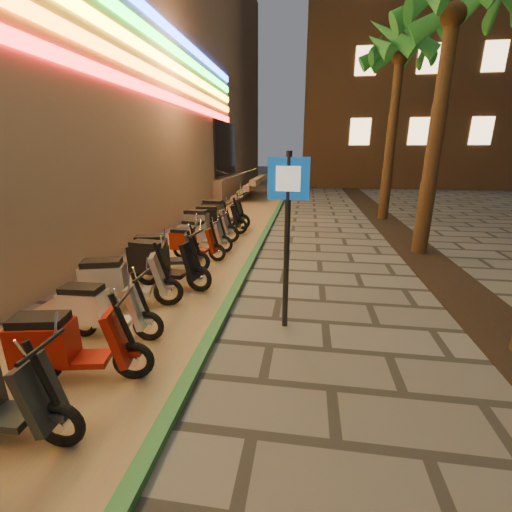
% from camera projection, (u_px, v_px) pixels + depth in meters
% --- Properties ---
extents(ground, '(120.00, 120.00, 0.00)m').
position_uv_depth(ground, '(252.00, 434.00, 3.44)').
color(ground, '#474442').
rests_on(ground, ground).
extents(parking_strip, '(3.40, 60.00, 0.01)m').
position_uv_depth(parking_strip, '(226.00, 224.00, 13.25)').
color(parking_strip, '#8C7251').
rests_on(parking_strip, ground).
extents(green_curb, '(0.18, 60.00, 0.10)m').
position_uv_depth(green_curb, '(270.00, 224.00, 13.00)').
color(green_curb, '#266533').
rests_on(green_curb, ground).
extents(planting_strip, '(1.20, 40.00, 0.02)m').
position_uv_depth(planting_strip, '(446.00, 277.00, 7.65)').
color(planting_strip, black).
rests_on(planting_strip, ground).
extents(apartment_block, '(18.00, 16.06, 25.00)m').
position_uv_depth(apartment_block, '(417.00, 29.00, 28.71)').
color(apartment_block, brown).
rests_on(apartment_block, ground).
extents(palm_c, '(2.97, 3.02, 6.91)m').
position_uv_depth(palm_c, '(454.00, 14.00, 7.85)').
color(palm_c, '#472D19').
rests_on(palm_c, ground).
extents(palm_d, '(2.97, 3.02, 7.16)m').
position_uv_depth(palm_d, '(400.00, 59.00, 12.51)').
color(palm_d, '#472D19').
rests_on(palm_d, ground).
extents(pedestrian_sign, '(0.60, 0.11, 2.73)m').
position_uv_depth(pedestrian_sign, '(287.00, 219.00, 5.05)').
color(pedestrian_sign, black).
rests_on(pedestrian_sign, ground).
extents(scooter_4, '(1.65, 0.73, 1.16)m').
position_uv_depth(scooter_4, '(66.00, 345.00, 4.10)').
color(scooter_4, black).
rests_on(scooter_4, ground).
extents(scooter_5, '(1.54, 0.54, 1.09)m').
position_uv_depth(scooter_5, '(100.00, 309.00, 5.08)').
color(scooter_5, black).
rests_on(scooter_5, ground).
extents(scooter_6, '(1.71, 0.90, 1.21)m').
position_uv_depth(scooter_6, '(120.00, 281.00, 6.02)').
color(scooter_6, black).
rests_on(scooter_6, ground).
extents(scooter_7, '(1.79, 0.71, 1.25)m').
position_uv_depth(scooter_7, '(160.00, 262.00, 6.98)').
color(scooter_7, black).
rests_on(scooter_7, ground).
extents(scooter_8, '(1.68, 0.80, 1.19)m').
position_uv_depth(scooter_8, '(163.00, 252.00, 7.76)').
color(scooter_8, black).
rests_on(scooter_8, ground).
extents(scooter_9, '(1.48, 0.54, 1.04)m').
position_uv_depth(scooter_9, '(191.00, 242.00, 8.84)').
color(scooter_9, black).
rests_on(scooter_9, ground).
extents(scooter_10, '(1.54, 0.68, 1.08)m').
position_uv_depth(scooter_10, '(201.00, 234.00, 9.68)').
color(scooter_10, black).
rests_on(scooter_10, ground).
extents(scooter_11, '(1.79, 0.65, 1.26)m').
position_uv_depth(scooter_11, '(204.00, 224.00, 10.63)').
color(scooter_11, black).
rests_on(scooter_11, ground).
extents(scooter_12, '(1.76, 0.67, 1.23)m').
position_uv_depth(scooter_12, '(215.00, 218.00, 11.51)').
color(scooter_12, black).
rests_on(scooter_12, ground).
extents(scooter_13, '(1.85, 0.81, 1.30)m').
position_uv_depth(scooter_13, '(220.00, 212.00, 12.47)').
color(scooter_13, black).
rests_on(scooter_13, ground).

